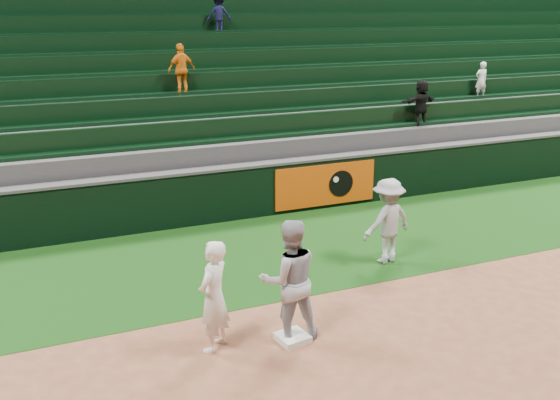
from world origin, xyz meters
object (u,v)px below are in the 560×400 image
(first_baseman, at_px, (214,296))
(baserunner, at_px, (289,280))
(base_coach, at_px, (388,221))
(first_base, at_px, (293,338))

(first_baseman, xyz_separation_m, baserunner, (1.12, -0.09, 0.09))
(baserunner, relative_size, base_coach, 1.12)
(first_base, bearing_deg, first_baseman, 168.12)
(first_baseman, xyz_separation_m, base_coach, (3.95, 1.76, 0.00))
(first_baseman, bearing_deg, baserunner, 132.29)
(first_base, xyz_separation_m, baserunner, (0.01, 0.14, 0.87))
(first_baseman, distance_m, base_coach, 4.32)
(first_base, distance_m, baserunner, 0.88)
(baserunner, distance_m, base_coach, 3.38)
(first_base, height_order, first_baseman, first_baseman)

